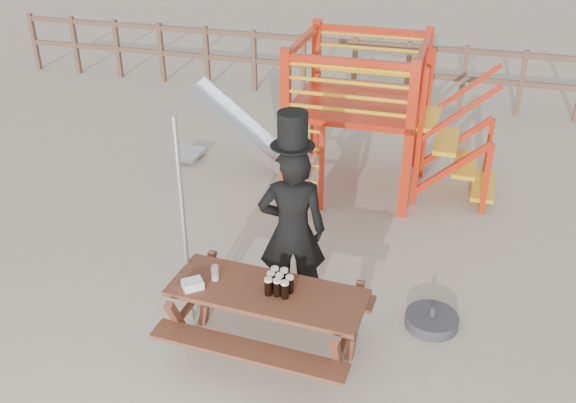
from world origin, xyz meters
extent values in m
plane|color=#B3A38B|center=(0.00, 0.00, 0.00)|extent=(60.00, 60.00, 0.00)
cube|color=brown|center=(0.00, 7.00, 1.10)|extent=(15.00, 0.06, 0.10)
cube|color=brown|center=(0.00, 7.00, 0.60)|extent=(15.00, 0.06, 0.10)
cube|color=brown|center=(-7.50, 7.00, 0.60)|extent=(0.09, 0.09, 1.20)
cube|color=brown|center=(-6.50, 7.00, 0.60)|extent=(0.09, 0.09, 1.20)
cube|color=brown|center=(-5.50, 7.00, 0.60)|extent=(0.09, 0.09, 1.20)
cube|color=brown|center=(-4.50, 7.00, 0.60)|extent=(0.09, 0.09, 1.20)
cube|color=brown|center=(-3.50, 7.00, 0.60)|extent=(0.09, 0.09, 1.20)
cube|color=brown|center=(-2.50, 7.00, 0.60)|extent=(0.09, 0.09, 1.20)
cube|color=brown|center=(-1.50, 7.00, 0.60)|extent=(0.09, 0.09, 1.20)
cube|color=brown|center=(-0.50, 7.00, 0.60)|extent=(0.09, 0.09, 1.20)
cube|color=brown|center=(0.50, 7.00, 0.60)|extent=(0.09, 0.09, 1.20)
cube|color=brown|center=(1.50, 7.00, 0.60)|extent=(0.09, 0.09, 1.20)
cube|color=brown|center=(2.50, 7.00, 0.60)|extent=(0.09, 0.09, 1.20)
cube|color=red|center=(-0.60, 2.80, 1.05)|extent=(0.12, 0.12, 2.10)
cube|color=red|center=(1.00, 2.80, 1.05)|extent=(0.12, 0.12, 2.10)
cube|color=red|center=(-0.60, 4.40, 1.05)|extent=(0.12, 0.12, 2.10)
cube|color=red|center=(1.00, 4.40, 1.05)|extent=(0.12, 0.12, 2.10)
cube|color=red|center=(0.20, 3.60, 1.20)|extent=(1.72, 1.72, 0.08)
cube|color=red|center=(0.20, 2.80, 2.00)|extent=(1.60, 0.08, 0.08)
cube|color=red|center=(0.20, 4.40, 2.00)|extent=(1.60, 0.08, 0.08)
cube|color=red|center=(-0.60, 3.60, 2.00)|extent=(0.08, 1.60, 0.08)
cube|color=red|center=(1.00, 3.60, 2.00)|extent=(0.08, 1.60, 0.08)
cylinder|color=yellow|center=(0.20, 2.80, 1.38)|extent=(1.50, 0.05, 0.05)
cylinder|color=yellow|center=(0.20, 4.40, 1.38)|extent=(1.50, 0.05, 0.05)
cylinder|color=yellow|center=(0.20, 2.80, 1.56)|extent=(1.50, 0.05, 0.05)
cylinder|color=yellow|center=(0.20, 4.40, 1.56)|extent=(1.50, 0.05, 0.05)
cylinder|color=yellow|center=(0.20, 2.80, 1.74)|extent=(1.50, 0.05, 0.05)
cylinder|color=yellow|center=(0.20, 4.40, 1.74)|extent=(1.50, 0.05, 0.05)
cylinder|color=yellow|center=(0.20, 2.80, 1.92)|extent=(1.50, 0.05, 0.05)
cylinder|color=yellow|center=(0.20, 4.40, 1.92)|extent=(1.50, 0.05, 0.05)
cube|color=red|center=(-0.43, 2.65, 0.60)|extent=(0.06, 0.06, 1.20)
cube|color=red|center=(-0.07, 2.65, 0.60)|extent=(0.06, 0.06, 1.20)
cylinder|color=yellow|center=(-0.25, 2.65, 0.15)|extent=(0.36, 0.04, 0.04)
cylinder|color=yellow|center=(-0.25, 2.65, 0.39)|extent=(0.36, 0.04, 0.04)
cylinder|color=yellow|center=(-0.25, 2.65, 0.63)|extent=(0.36, 0.04, 0.04)
cylinder|color=yellow|center=(-0.25, 2.65, 0.87)|extent=(0.36, 0.04, 0.04)
cylinder|color=yellow|center=(-0.25, 2.65, 1.11)|extent=(0.36, 0.04, 0.04)
cube|color=yellow|center=(1.15, 3.60, 1.08)|extent=(0.30, 0.90, 0.06)
cube|color=yellow|center=(1.43, 3.60, 0.78)|extent=(0.30, 0.90, 0.06)
cube|color=yellow|center=(1.71, 3.60, 0.48)|extent=(0.30, 0.90, 0.06)
cube|color=yellow|center=(1.99, 3.60, 0.18)|extent=(0.30, 0.90, 0.06)
cube|color=red|center=(1.55, 3.15, 0.60)|extent=(0.95, 0.08, 0.86)
cube|color=red|center=(1.55, 4.05, 0.60)|extent=(0.95, 0.08, 0.86)
cube|color=silver|center=(-1.50, 3.60, 0.62)|extent=(1.53, 0.55, 1.21)
cube|color=silver|center=(-1.50, 3.33, 0.66)|extent=(1.58, 0.04, 1.28)
cube|color=silver|center=(-1.50, 3.87, 0.66)|extent=(1.58, 0.04, 1.28)
cube|color=silver|center=(-2.40, 3.60, 0.10)|extent=(0.35, 0.55, 0.05)
cube|color=brown|center=(0.10, -0.16, 0.68)|extent=(1.84, 0.77, 0.05)
cube|color=brown|center=(0.08, -0.66, 0.41)|extent=(1.81, 0.35, 0.04)
cube|color=brown|center=(0.13, 0.33, 0.41)|extent=(1.81, 0.35, 0.04)
cube|color=brown|center=(-0.66, -0.12, 0.32)|extent=(0.13, 1.08, 0.65)
cube|color=brown|center=(0.87, -0.20, 0.32)|extent=(0.13, 1.08, 0.65)
imported|color=black|center=(0.14, 0.54, 0.92)|extent=(0.77, 0.61, 1.85)
cube|color=#0D922A|center=(0.10, 0.68, 1.14)|extent=(0.08, 0.04, 0.43)
cylinder|color=black|center=(0.14, 0.54, 1.85)|extent=(0.42, 0.42, 0.01)
cylinder|color=black|center=(0.14, 0.54, 2.02)|extent=(0.28, 0.28, 0.32)
cube|color=white|center=(0.10, 0.68, 2.13)|extent=(0.14, 0.04, 0.04)
cylinder|color=#B2B2B7|center=(-0.79, 0.05, 1.11)|extent=(0.05, 0.05, 2.22)
cylinder|color=#36353A|center=(1.58, 0.64, 0.06)|extent=(0.54, 0.54, 0.12)
cylinder|color=#36353A|center=(1.58, 0.64, 0.18)|extent=(0.06, 0.06, 0.10)
cube|color=white|center=(-0.56, -0.31, 0.74)|extent=(0.23, 0.22, 0.08)
cylinder|color=black|center=(0.13, -0.21, 0.77)|extent=(0.07, 0.07, 0.15)
cylinder|color=#F1E0C5|center=(0.13, -0.21, 0.86)|extent=(0.07, 0.07, 0.02)
cylinder|color=black|center=(0.21, -0.20, 0.77)|extent=(0.07, 0.07, 0.15)
cylinder|color=#F1E0C5|center=(0.21, -0.20, 0.86)|extent=(0.07, 0.07, 0.02)
cylinder|color=black|center=(0.29, -0.21, 0.77)|extent=(0.07, 0.07, 0.15)
cylinder|color=#F1E0C5|center=(0.29, -0.21, 0.86)|extent=(0.07, 0.07, 0.02)
cylinder|color=black|center=(0.13, -0.11, 0.77)|extent=(0.07, 0.07, 0.15)
cylinder|color=#F1E0C5|center=(0.13, -0.11, 0.86)|extent=(0.07, 0.07, 0.02)
cylinder|color=black|center=(0.21, -0.12, 0.77)|extent=(0.07, 0.07, 0.15)
cylinder|color=#F1E0C5|center=(0.21, -0.12, 0.86)|extent=(0.07, 0.07, 0.02)
cylinder|color=black|center=(0.31, -0.12, 0.77)|extent=(0.07, 0.07, 0.15)
cylinder|color=#F1E0C5|center=(0.31, -0.12, 0.86)|extent=(0.07, 0.07, 0.02)
cylinder|color=black|center=(0.14, -0.03, 0.77)|extent=(0.07, 0.07, 0.15)
cylinder|color=#F1E0C5|center=(0.14, -0.03, 0.86)|extent=(0.07, 0.07, 0.02)
cylinder|color=black|center=(0.23, -0.03, 0.77)|extent=(0.07, 0.07, 0.15)
cylinder|color=#F1E0C5|center=(0.23, -0.03, 0.86)|extent=(0.07, 0.07, 0.02)
cylinder|color=silver|center=(-0.42, -0.13, 0.77)|extent=(0.07, 0.07, 0.15)
cylinder|color=#F1E0C5|center=(-0.42, -0.13, 0.71)|extent=(0.07, 0.07, 0.02)
camera|label=1|loc=(1.63, -4.65, 4.24)|focal=40.00mm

